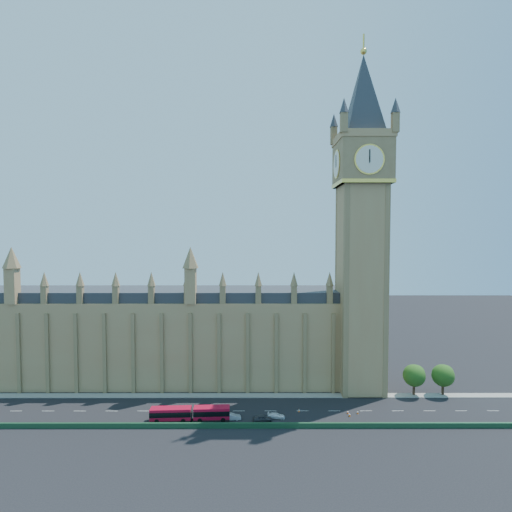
{
  "coord_description": "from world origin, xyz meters",
  "views": [
    {
      "loc": [
        8.2,
        -98.26,
        43.62
      ],
      "look_at": [
        8.34,
        10.0,
        38.54
      ],
      "focal_mm": 28.0,
      "sensor_mm": 36.0,
      "label": 1
    }
  ],
  "objects_px": {
    "car_white": "(276,416)",
    "car_silver": "(231,417)",
    "car_grey": "(262,418)",
    "red_bus": "(190,414)"
  },
  "relations": [
    {
      "from": "car_white",
      "to": "red_bus",
      "type": "bearing_deg",
      "value": 100.48
    },
    {
      "from": "car_white",
      "to": "car_silver",
      "type": "bearing_deg",
      "value": 101.83
    },
    {
      "from": "car_silver",
      "to": "car_grey",
      "type": "bearing_deg",
      "value": -102.28
    },
    {
      "from": "car_grey",
      "to": "car_silver",
      "type": "bearing_deg",
      "value": 76.72
    },
    {
      "from": "car_silver",
      "to": "car_white",
      "type": "bearing_deg",
      "value": -91.4
    },
    {
      "from": "car_grey",
      "to": "red_bus",
      "type": "bearing_deg",
      "value": 81.3
    },
    {
      "from": "car_grey",
      "to": "car_white",
      "type": "distance_m",
      "value": 3.8
    },
    {
      "from": "red_bus",
      "to": "car_grey",
      "type": "distance_m",
      "value": 17.21
    },
    {
      "from": "car_grey",
      "to": "car_silver",
      "type": "relative_size",
      "value": 0.99
    },
    {
      "from": "car_grey",
      "to": "car_white",
      "type": "xyz_separation_m",
      "value": [
        3.4,
        1.68,
        -0.15
      ]
    }
  ]
}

